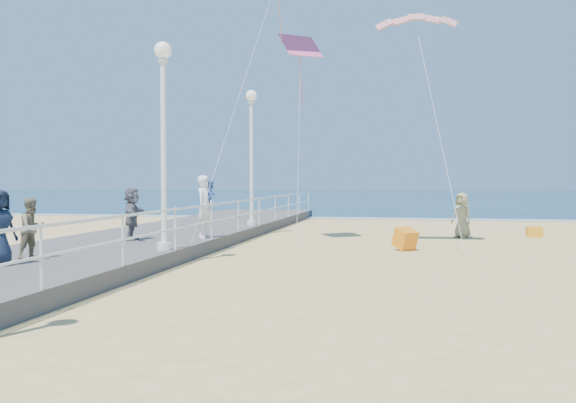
% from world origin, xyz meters
% --- Properties ---
extents(ground, '(160.00, 160.00, 0.00)m').
position_xyz_m(ground, '(0.00, 0.00, 0.00)').
color(ground, '#E4C277').
rests_on(ground, ground).
extents(ocean, '(160.00, 90.00, 0.05)m').
position_xyz_m(ocean, '(0.00, 65.00, 0.01)').
color(ocean, '#0D314F').
rests_on(ocean, ground).
extents(surf_line, '(160.00, 1.20, 0.04)m').
position_xyz_m(surf_line, '(0.00, 20.50, 0.03)').
color(surf_line, silver).
rests_on(surf_line, ground).
extents(boardwalk, '(5.00, 44.00, 0.40)m').
position_xyz_m(boardwalk, '(-7.50, 0.00, 0.20)').
color(boardwalk, '#635E5A').
rests_on(boardwalk, ground).
extents(railing, '(0.05, 42.00, 0.55)m').
position_xyz_m(railing, '(-5.05, 0.00, 1.25)').
color(railing, white).
rests_on(railing, boardwalk).
extents(lamp_post_mid, '(0.44, 0.44, 5.32)m').
position_xyz_m(lamp_post_mid, '(-5.35, 0.00, 3.66)').
color(lamp_post_mid, white).
rests_on(lamp_post_mid, boardwalk).
extents(lamp_post_far, '(0.44, 0.44, 5.32)m').
position_xyz_m(lamp_post_far, '(-5.35, 9.00, 3.66)').
color(lamp_post_far, white).
rests_on(lamp_post_far, boardwalk).
extents(woman_holding_toddler, '(0.58, 0.78, 1.94)m').
position_xyz_m(woman_holding_toddler, '(-5.40, 3.41, 1.37)').
color(woman_holding_toddler, white).
rests_on(woman_holding_toddler, boardwalk).
extents(toddler_held, '(0.42, 0.50, 0.92)m').
position_xyz_m(toddler_held, '(-5.25, 3.56, 1.71)').
color(toddler_held, blue).
rests_on(toddler_held, boardwalk).
extents(spectator_1, '(0.73, 0.82, 1.40)m').
position_xyz_m(spectator_1, '(-7.60, -2.30, 1.10)').
color(spectator_1, gray).
rests_on(spectator_1, boardwalk).
extents(spectator_5, '(0.77, 1.53, 1.58)m').
position_xyz_m(spectator_5, '(-7.31, 2.32, 1.19)').
color(spectator_5, slate).
rests_on(spectator_5, boardwalk).
extents(beach_walker_c, '(0.99, 0.96, 1.72)m').
position_xyz_m(beach_walker_c, '(2.72, 9.47, 0.86)').
color(beach_walker_c, '#99936A').
rests_on(beach_walker_c, ground).
extents(box_kite, '(0.88, 0.89, 0.74)m').
position_xyz_m(box_kite, '(0.68, 4.74, 0.30)').
color(box_kite, '#F04E0E').
rests_on(box_kite, ground).
extents(beach_chair_left, '(0.55, 0.55, 0.40)m').
position_xyz_m(beach_chair_left, '(5.48, 10.41, 0.20)').
color(beach_chair_left, orange).
rests_on(beach_chair_left, ground).
extents(kite_parafoil, '(2.68, 0.94, 0.65)m').
position_xyz_m(kite_parafoil, '(0.97, 6.00, 7.51)').
color(kite_parafoil, red).
extents(kite_diamond_pink, '(1.61, 1.53, 0.90)m').
position_xyz_m(kite_diamond_pink, '(-2.95, 6.56, 6.85)').
color(kite_diamond_pink, '#E5548C').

